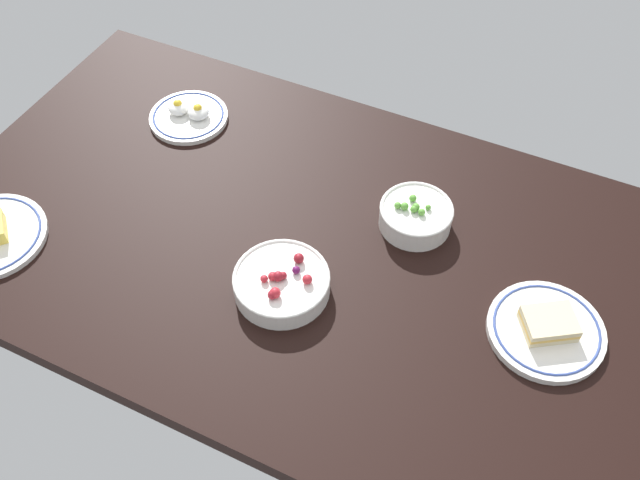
{
  "coord_description": "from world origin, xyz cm",
  "views": [
    {
      "loc": [
        36.55,
        -77.18,
        110.81
      ],
      "look_at": [
        0.0,
        0.0,
        6.0
      ],
      "focal_mm": 39.09,
      "sensor_mm": 36.0,
      "label": 1
    }
  ],
  "objects_px": {
    "bowl_berries": "(282,282)",
    "bowl_peas": "(416,215)",
    "plate_sandwich": "(547,329)",
    "plate_eggs": "(189,115)"
  },
  "relations": [
    {
      "from": "bowl_berries",
      "to": "bowl_peas",
      "type": "height_order",
      "value": "bowl_peas"
    },
    {
      "from": "bowl_peas",
      "to": "plate_eggs",
      "type": "relative_size",
      "value": 0.82
    },
    {
      "from": "bowl_berries",
      "to": "plate_sandwich",
      "type": "xyz_separation_m",
      "value": [
        0.47,
        0.12,
        -0.01
      ]
    },
    {
      "from": "bowl_berries",
      "to": "plate_eggs",
      "type": "height_order",
      "value": "bowl_berries"
    },
    {
      "from": "bowl_peas",
      "to": "plate_eggs",
      "type": "distance_m",
      "value": 0.59
    },
    {
      "from": "bowl_berries",
      "to": "bowl_peas",
      "type": "distance_m",
      "value": 0.31
    },
    {
      "from": "bowl_berries",
      "to": "plate_sandwich",
      "type": "height_order",
      "value": "bowl_berries"
    },
    {
      "from": "bowl_peas",
      "to": "plate_eggs",
      "type": "height_order",
      "value": "bowl_peas"
    },
    {
      "from": "bowl_peas",
      "to": "bowl_berries",
      "type": "bearing_deg",
      "value": -122.91
    },
    {
      "from": "bowl_peas",
      "to": "plate_sandwich",
      "type": "bearing_deg",
      "value": -25.03
    }
  ]
}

